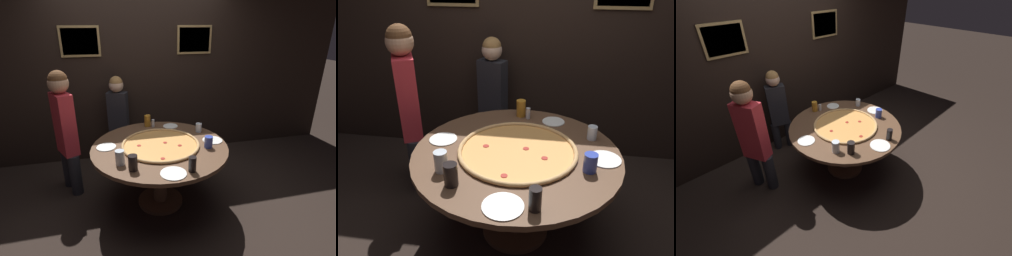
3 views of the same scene
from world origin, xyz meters
The scene contains 17 objects.
ground_plane centered at (0.00, 0.00, 0.00)m, with size 24.00×24.00×0.00m, color black.
back_wall centered at (0.00, 1.34, 1.30)m, with size 6.40×0.08×2.60m.
dining_table centered at (0.00, 0.00, 0.60)m, with size 1.48×1.48×0.74m.
giant_pizza centered at (0.01, 0.00, 0.75)m, with size 0.85×0.85×0.03m.
drink_cup_by_shaker centered at (0.18, -0.59, 0.81)m, with size 0.07×0.07×0.14m, color black.
drink_cup_beside_pizza centered at (-0.04, 0.60, 0.81)m, with size 0.08×0.08×0.14m, color #BC7A23.
drink_cup_far_right centered at (0.50, -0.17, 0.80)m, with size 0.09×0.09×0.13m, color #384CB7.
drink_cup_far_left centered at (-0.45, -0.31, 0.81)m, with size 0.09×0.09×0.14m, color silver.
drink_cup_front_edge centered at (0.54, 0.27, 0.79)m, with size 0.07×0.07×0.11m, color silver.
drink_cup_near_right centered at (-0.34, -0.44, 0.81)m, with size 0.09×0.09×0.15m, color black.
white_plate_far_back centered at (-0.57, 0.09, 0.74)m, with size 0.21×0.21×0.01m, color white.
white_plate_beside_cup centered at (0.00, -0.59, 0.74)m, with size 0.24×0.24×0.01m, color white.
white_plate_right_side centered at (0.25, 0.52, 0.74)m, with size 0.19×0.19×0.01m, color white.
white_plate_near_front centered at (0.61, -0.01, 0.74)m, with size 0.22×0.22×0.01m, color white.
condiment_shaker centered at (0.03, 0.56, 0.79)m, with size 0.04×0.04×0.10m.
diner_side_left centered at (-1.02, 0.51, 0.86)m, with size 0.29×0.40×1.51m.
diner_far_right centered at (-0.38, 1.08, 0.74)m, with size 0.35×0.23×1.31m.
Camera 1 is at (-0.51, -2.52, 1.99)m, focal length 28.00 mm.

